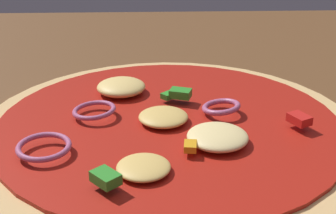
% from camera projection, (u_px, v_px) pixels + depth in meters
% --- Properties ---
extents(dining_table, '(1.26, 0.94, 0.03)m').
position_uv_depth(dining_table, '(249.00, 178.00, 0.36)').
color(dining_table, brown).
rests_on(dining_table, ground).
extents(pizza, '(0.30, 0.30, 0.03)m').
position_uv_depth(pizza, '(168.00, 131.00, 0.37)').
color(pizza, tan).
rests_on(pizza, dining_table).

